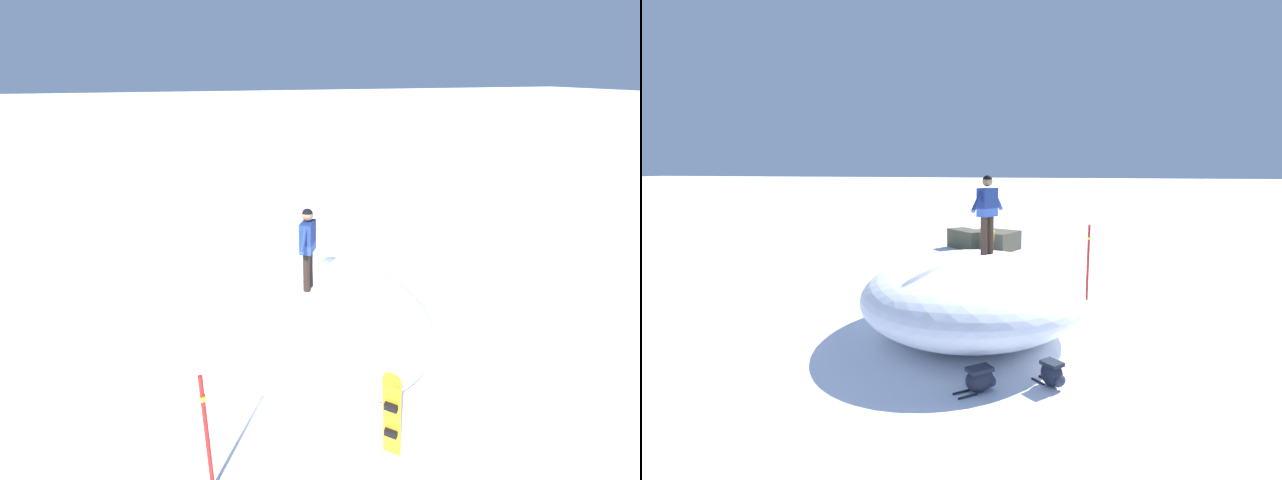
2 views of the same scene
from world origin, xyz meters
The scene contains 8 objects.
ground centered at (0.00, 0.00, 0.00)m, with size 240.00×240.00×0.00m, color white.
snow_mound centered at (-0.02, 0.40, 0.78)m, with size 5.30×4.45×1.56m, color white.
snowboarder_standing centered at (0.22, 0.65, 2.50)m, with size 0.57×0.88×1.60m.
snowboard_primary_upright centered at (-0.20, 3.52, 0.87)m, with size 0.41×0.41×1.68m.
backpack_near centered at (1.63, -1.86, 0.21)m, with size 0.56×0.53×0.40m.
backpack_far centered at (0.58, -2.26, 0.20)m, with size 0.65×0.60×0.38m.
trail_marker_pole centered at (2.37, 3.20, 1.00)m, with size 0.10×0.10×1.91m.
rock_outcrop centered at (-1.36, 10.01, 0.38)m, with size 3.10×2.07×0.76m.
Camera 2 is at (1.71, -9.02, 3.36)m, focal length 27.26 mm.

